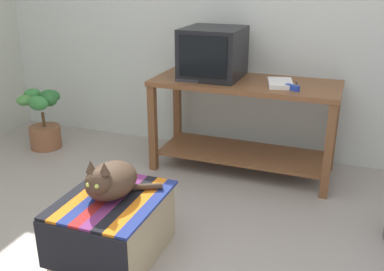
{
  "coord_description": "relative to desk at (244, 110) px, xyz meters",
  "views": [
    {
      "loc": [
        0.96,
        -1.73,
        1.6
      ],
      "look_at": [
        0.01,
        0.85,
        0.55
      ],
      "focal_mm": 40.98,
      "sensor_mm": 36.0,
      "label": 1
    }
  ],
  "objects": [
    {
      "name": "back_wall",
      "position": [
        -0.18,
        0.45,
        0.78
      ],
      "size": [
        8.0,
        0.1,
        2.6
      ],
      "primitive_type": "cube",
      "color": "silver",
      "rests_on": "ground_plane"
    },
    {
      "name": "desk",
      "position": [
        0.0,
        0.0,
        0.0
      ],
      "size": [
        1.48,
        0.62,
        0.77
      ],
      "rotation": [
        0.0,
        0.0,
        -0.01
      ],
      "color": "brown",
      "rests_on": "ground_plane"
    },
    {
      "name": "tv_monitor",
      "position": [
        -0.28,
        0.03,
        0.44
      ],
      "size": [
        0.47,
        0.51,
        0.4
      ],
      "rotation": [
        0.0,
        0.0,
        -0.01
      ],
      "color": "black",
      "rests_on": "desk"
    },
    {
      "name": "keyboard",
      "position": [
        -0.32,
        -0.13,
        0.26
      ],
      "size": [
        0.4,
        0.15,
        0.02
      ],
      "primitive_type": "cube",
      "rotation": [
        0.0,
        0.0,
        0.01
      ],
      "color": "#333338",
      "rests_on": "desk"
    },
    {
      "name": "book",
      "position": [
        0.28,
        -0.05,
        0.26
      ],
      "size": [
        0.24,
        0.31,
        0.03
      ],
      "primitive_type": "cube",
      "rotation": [
        0.0,
        0.0,
        0.24
      ],
      "color": "white",
      "rests_on": "desk"
    },
    {
      "name": "ottoman_with_blanket",
      "position": [
        -0.41,
        -1.43,
        -0.33
      ],
      "size": [
        0.55,
        0.67,
        0.38
      ],
      "color": "tan",
      "rests_on": "ground_plane"
    },
    {
      "name": "cat",
      "position": [
        -0.42,
        -1.41,
        -0.04
      ],
      "size": [
        0.39,
        0.4,
        0.27
      ],
      "rotation": [
        0.0,
        0.0,
        0.03
      ],
      "color": "#473323",
      "rests_on": "ottoman_with_blanket"
    },
    {
      "name": "potted_plant",
      "position": [
        -1.87,
        -0.18,
        -0.25
      ],
      "size": [
        0.37,
        0.32,
        0.55
      ],
      "color": "brown",
      "rests_on": "ground_plane"
    },
    {
      "name": "stapler",
      "position": [
        0.39,
        -0.16,
        0.26
      ],
      "size": [
        0.11,
        0.09,
        0.04
      ],
      "primitive_type": "cube",
      "rotation": [
        0.0,
        0.0,
        1.02
      ],
      "color": "#2342B7",
      "rests_on": "desk"
    },
    {
      "name": "pen",
      "position": [
        0.4,
        0.01,
        0.25
      ],
      "size": [
        0.04,
        0.14,
        0.01
      ],
      "primitive_type": "cylinder",
      "rotation": [
        0.0,
        1.57,
        1.78
      ],
      "color": "black",
      "rests_on": "desk"
    }
  ]
}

